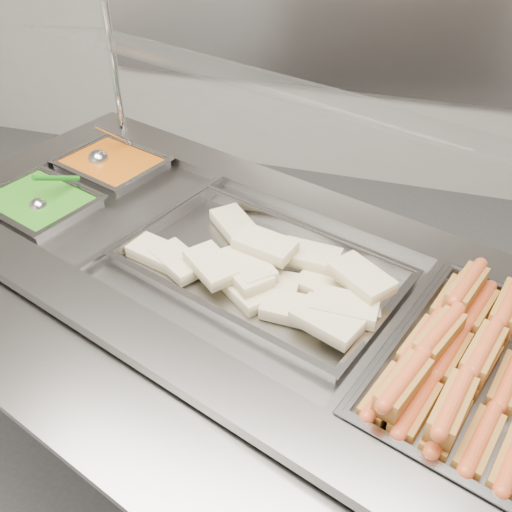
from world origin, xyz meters
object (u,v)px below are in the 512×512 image
(steam_counter, at_px, (243,371))
(ladle, at_px, (100,158))
(sneeze_guard, at_px, (293,94))
(serving_spoon, at_px, (42,202))
(pan_hotdogs, at_px, (474,379))
(pan_wraps, at_px, (259,272))

(steam_counter, bearing_deg, ladle, 149.33)
(sneeze_guard, relative_size, serving_spoon, 9.32)
(ladle, xyz_separation_m, serving_spoon, (-0.03, -0.30, 0.00))
(sneeze_guard, distance_m, serving_spoon, 0.84)
(pan_hotdogs, relative_size, serving_spoon, 3.57)
(sneeze_guard, distance_m, ladle, 0.81)
(pan_wraps, distance_m, serving_spoon, 0.72)
(pan_wraps, bearing_deg, pan_hotdogs, -19.88)
(sneeze_guard, bearing_deg, steam_counter, -109.87)
(steam_counter, height_order, ladle, ladle)
(pan_hotdogs, distance_m, pan_wraps, 0.59)
(sneeze_guard, xyz_separation_m, pan_hotdogs, (0.54, -0.44, -0.42))
(steam_counter, relative_size, ladle, 11.31)
(pan_hotdogs, height_order, ladle, ladle)
(pan_wraps, distance_m, ladle, 0.79)
(pan_hotdogs, relative_size, ladle, 3.49)
(steam_counter, height_order, serving_spoon, serving_spoon)
(sneeze_guard, relative_size, ladle, 9.11)
(pan_hotdogs, bearing_deg, sneeze_guard, 140.84)
(ladle, bearing_deg, pan_hotdogs, -25.57)
(pan_hotdogs, xyz_separation_m, pan_wraps, (-0.56, 0.20, 0.02))
(serving_spoon, bearing_deg, steam_counter, -6.18)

